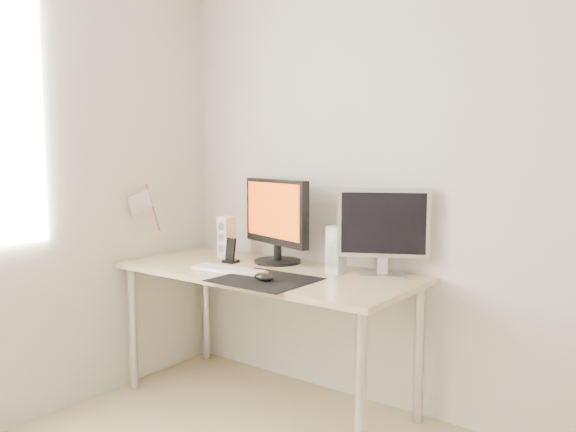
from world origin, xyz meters
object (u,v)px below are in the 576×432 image
Objects in this scene: main_monitor at (276,218)px; second_monitor at (383,228)px; mouse at (264,277)px; desk at (265,284)px; keyboard at (229,269)px; speaker_left at (226,237)px; phone_dock at (231,255)px; speaker_right at (336,249)px.

main_monitor is 1.23× the size of second_monitor.
desk is (-0.18, 0.23, -0.10)m from mouse.
keyboard is at bearing -152.34° from second_monitor.
desk is at bearing -20.43° from speaker_left.
second_monitor is at bearing 3.98° from speaker_left.
desk is at bearing -7.21° from phone_dock.
speaker_right is at bearing -0.03° from speaker_left.
phone_dock is at bearing -40.08° from speaker_left.
main_monitor is at bearing 176.61° from speaker_right.
mouse is 0.53m from main_monitor.
main_monitor is 0.41m from keyboard.
main_monitor reaches higher than second_monitor.
second_monitor reaches higher than phone_dock.
keyboard is (-0.47, -0.30, -0.11)m from speaker_right.
speaker_right reaches higher than phone_dock.
second_monitor is 0.27m from speaker_right.
second_monitor is 1.82× the size of speaker_right.
mouse is 0.72m from speaker_left.
speaker_right is (0.41, -0.02, -0.13)m from main_monitor.
mouse is at bearing -16.02° from keyboard.
phone_dock is (-0.21, -0.15, -0.21)m from main_monitor.
mouse is 0.30m from desk.
speaker_left is at bearing 159.57° from desk.
speaker_left is (-0.43, 0.16, 0.20)m from desk.
second_monitor is 1.02× the size of keyboard.
speaker_right is at bearing 11.31° from phone_dock.
mouse is 0.24× the size of second_monitor.
speaker_left reaches higher than keyboard.
main_monitor is 2.25× the size of speaker_right.
phone_dock is (-0.28, 0.04, 0.12)m from desk.
speaker_right reaches higher than desk.
second_monitor is 0.82m from keyboard.
phone_dock reaches higher than mouse.
speaker_right is (0.33, 0.16, 0.20)m from desk.
desk is at bearing -154.73° from speaker_right.
desk is 0.21m from keyboard.
desk is 0.31m from phone_dock.
mouse is 0.20× the size of main_monitor.
desk is at bearing 127.80° from mouse.
speaker_right is 1.72× the size of phone_dock.
main_monitor reaches higher than keyboard.
speaker_left is 0.76m from speaker_right.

